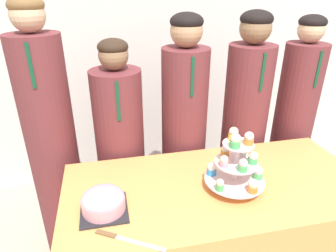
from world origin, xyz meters
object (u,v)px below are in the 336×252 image
object	(u,v)px
round_cake	(103,201)
student_4	(291,133)
student_1	(122,159)
student_3	(243,136)
cake_knife	(118,237)
student_2	(184,143)
student_0	(53,150)
cupcake_stand	(237,163)

from	to	relation	value
round_cake	student_4	distance (m)	1.43
student_1	student_3	distance (m)	0.82
cake_knife	round_cake	bearing A→B (deg)	137.29
student_2	student_4	size ratio (longest dim) A/B	1.02
student_3	student_4	world-z (taller)	student_3
student_1	student_0	bearing A→B (deg)	180.00
cupcake_stand	student_2	world-z (taller)	student_2
cake_knife	student_4	xyz separation A→B (m)	(1.24, 0.76, -0.06)
student_3	student_2	bearing A→B (deg)	-180.00
student_3	cake_knife	bearing A→B (deg)	-139.08
student_1	student_2	xyz separation A→B (m)	(0.40, 0.00, 0.07)
student_0	student_1	size ratio (longest dim) A/B	1.15
round_cake	cupcake_stand	size ratio (longest dim) A/B	0.65
student_1	student_2	world-z (taller)	student_2
student_0	student_3	size ratio (longest dim) A/B	1.06
student_1	student_4	bearing A→B (deg)	-0.00
cupcake_stand	student_3	distance (m)	0.66
cake_knife	student_1	bearing A→B (deg)	116.32
round_cake	student_1	distance (m)	0.63
student_0	student_2	world-z (taller)	student_0
student_1	cupcake_stand	bearing A→B (deg)	-47.93
student_1	student_4	xyz separation A→B (m)	(1.18, -0.00, 0.06)
student_3	student_4	bearing A→B (deg)	-0.00
round_cake	cupcake_stand	bearing A→B (deg)	3.06
student_3	student_1	bearing A→B (deg)	-180.00
round_cake	cake_knife	distance (m)	0.18
student_2	student_0	bearing A→B (deg)	180.00
round_cake	student_1	xyz separation A→B (m)	(0.11, 0.59, -0.16)
student_0	cake_knife	bearing A→B (deg)	-66.46
cake_knife	cupcake_stand	bearing A→B (deg)	50.37
cake_knife	student_4	bearing A→B (deg)	62.43
round_cake	cupcake_stand	distance (m)	0.62
student_0	student_2	xyz separation A→B (m)	(0.80, -0.00, -0.04)
cupcake_stand	student_0	distance (m)	1.07
cupcake_stand	student_0	xyz separation A→B (m)	(-0.90, 0.56, -0.14)
cupcake_stand	student_1	bearing A→B (deg)	132.07
student_2	student_4	world-z (taller)	student_2
student_4	cake_knife	bearing A→B (deg)	-148.55
student_0	student_4	distance (m)	1.58
student_0	student_1	bearing A→B (deg)	-0.00
cake_knife	student_3	bearing A→B (deg)	71.90
student_0	student_4	bearing A→B (deg)	-0.00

